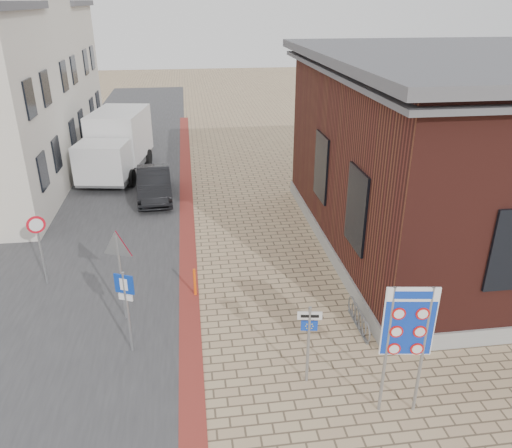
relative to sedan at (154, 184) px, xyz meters
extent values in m
plane|color=tan|center=(3.40, -13.04, -0.69)|extent=(120.00, 120.00, 0.00)
cube|color=#38383A|center=(-2.10, 1.96, -0.68)|extent=(7.00, 60.00, 0.02)
cube|color=maroon|center=(1.40, -3.04, -0.68)|extent=(0.60, 40.00, 0.02)
cube|color=gray|center=(12.40, -6.04, -0.44)|extent=(12.15, 12.15, 0.50)
cube|color=#4C1D18|center=(12.40, -6.04, 2.81)|extent=(12.00, 12.00, 6.00)
cube|color=#535459|center=(12.40, -6.04, 5.56)|extent=(12.70, 12.70, 0.15)
cube|color=black|center=(6.38, -9.04, 2.11)|extent=(0.12, 1.60, 2.40)
cube|color=black|center=(6.38, -5.04, 2.11)|extent=(0.12, 1.60, 2.40)
cube|color=black|center=(-4.08, -2.24, 1.51)|extent=(0.10, 1.10, 1.40)
cube|color=black|center=(-4.08, 0.16, 1.51)|extent=(0.10, 1.10, 1.40)
cube|color=black|center=(-4.08, -2.24, 4.31)|extent=(0.10, 1.10, 1.40)
cube|color=black|center=(-4.08, 0.16, 4.31)|extent=(0.10, 1.10, 1.40)
cube|color=black|center=(-4.08, 3.76, 1.51)|extent=(0.10, 1.10, 1.40)
cube|color=black|center=(-4.08, 6.16, 1.51)|extent=(0.10, 1.10, 1.40)
cube|color=black|center=(-4.08, 3.76, 4.31)|extent=(0.10, 1.10, 1.40)
cube|color=black|center=(-4.08, 6.16, 4.31)|extent=(0.10, 1.10, 1.40)
cube|color=beige|center=(-7.60, 10.96, 3.31)|extent=(7.00, 6.00, 8.00)
cube|color=#535459|center=(-7.60, 10.96, 7.46)|extent=(7.40, 6.40, 0.30)
cube|color=black|center=(-4.08, 9.76, 1.51)|extent=(0.10, 1.10, 1.40)
cube|color=black|center=(-4.08, 12.16, 1.51)|extent=(0.10, 1.10, 1.40)
cube|color=black|center=(-4.08, 9.76, 4.31)|extent=(0.10, 1.10, 1.40)
cube|color=black|center=(-4.08, 12.16, 4.31)|extent=(0.10, 1.10, 1.40)
torus|color=slate|center=(6.05, -11.44, -0.41)|extent=(0.04, 0.60, 0.60)
torus|color=slate|center=(6.05, -11.14, -0.41)|extent=(0.04, 0.60, 0.60)
torus|color=slate|center=(6.05, -10.84, -0.41)|extent=(0.04, 0.60, 0.60)
torus|color=slate|center=(6.05, -10.54, -0.41)|extent=(0.04, 0.60, 0.60)
torus|color=slate|center=(6.05, -10.24, -0.41)|extent=(0.04, 0.60, 0.60)
cube|color=slate|center=(6.05, -10.84, -0.67)|extent=(0.08, 1.60, 0.04)
imported|color=black|center=(0.00, 0.00, 0.00)|extent=(1.72, 4.28, 1.38)
cube|color=slate|center=(-2.04, 3.59, -0.20)|extent=(3.29, 6.25, 0.28)
cube|color=silver|center=(-2.40, 1.53, 0.68)|extent=(2.59, 2.24, 1.76)
cube|color=black|center=(-2.54, 0.71, 1.01)|extent=(2.07, 0.43, 0.88)
cube|color=silver|center=(-1.87, 4.56, 1.23)|extent=(3.06, 4.31, 2.42)
cylinder|color=black|center=(-3.48, 2.05, -0.25)|extent=(0.42, 0.91, 0.88)
cylinder|color=black|center=(-1.20, 1.65, -0.25)|extent=(0.42, 0.91, 0.88)
cylinder|color=black|center=(-2.88, 5.52, -0.25)|extent=(0.42, 0.91, 0.88)
cylinder|color=black|center=(-0.60, 5.12, -0.25)|extent=(0.42, 0.91, 0.88)
cylinder|color=gray|center=(5.52, -13.86, 0.89)|extent=(0.07, 0.07, 3.17)
cylinder|color=gray|center=(6.28, -13.97, 0.89)|extent=(0.07, 0.07, 3.17)
cube|color=white|center=(5.90, -13.92, 1.66)|extent=(1.08, 0.20, 1.63)
cube|color=#0E34B1|center=(5.90, -13.92, 1.66)|extent=(1.03, 0.19, 1.58)
cube|color=white|center=(5.90, -13.92, 2.31)|extent=(1.04, 0.20, 0.31)
cylinder|color=gray|center=(4.14, -12.74, 0.35)|extent=(0.07, 0.07, 2.08)
cube|color=silver|center=(4.14, -12.74, 1.16)|extent=(0.56, 0.12, 0.20)
cube|color=#0F38B7|center=(4.14, -12.74, 0.89)|extent=(0.38, 0.10, 0.25)
cylinder|color=gray|center=(-0.10, -11.04, 0.48)|extent=(0.07, 0.07, 2.34)
cube|color=#0D35A4|center=(-0.10, -11.04, 1.32)|extent=(0.48, 0.25, 0.51)
cube|color=white|center=(-0.10, -11.04, 0.95)|extent=(0.36, 0.19, 0.17)
cylinder|color=gray|center=(-0.40, -9.54, 0.63)|extent=(0.07, 0.07, 2.64)
cylinder|color=gray|center=(-3.10, -7.23, 0.49)|extent=(0.07, 0.07, 2.36)
cylinder|color=red|center=(-3.10, -7.23, 1.40)|extent=(0.53, 0.23, 0.56)
cylinder|color=#FE5A0D|center=(1.60, -8.57, -0.23)|extent=(0.09, 0.09, 0.92)
camera|label=1|loc=(1.66, -21.84, 7.65)|focal=35.00mm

